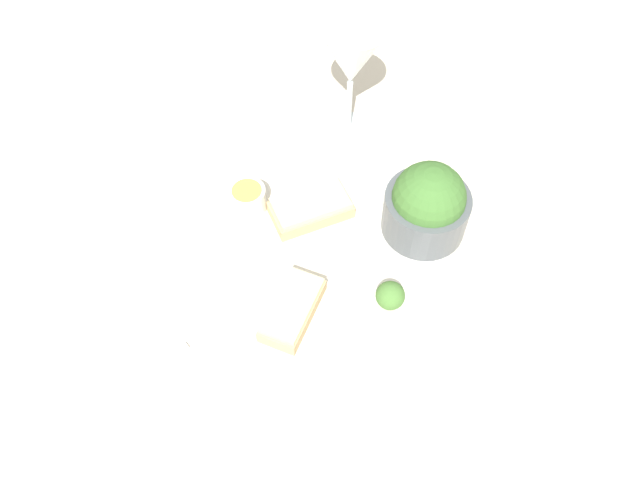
{
  "coord_description": "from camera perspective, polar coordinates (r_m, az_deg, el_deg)",
  "views": [
    {
      "loc": [
        0.23,
        0.35,
        0.64
      ],
      "look_at": [
        0.0,
        0.0,
        0.03
      ],
      "focal_mm": 35.0,
      "sensor_mm": 36.0,
      "label": 1
    }
  ],
  "objects": [
    {
      "name": "ground_plane",
      "position": [
        0.77,
        0.0,
        -1.43
      ],
      "size": [
        4.0,
        4.0,
        0.0
      ],
      "primitive_type": "plane",
      "color": "beige"
    },
    {
      "name": "dinner_plate",
      "position": [
        0.76,
        0.0,
        -1.15
      ],
      "size": [
        0.32,
        0.32,
        0.01
      ],
      "color": "silver",
      "rests_on": "ground_plane"
    },
    {
      "name": "salad_bowl",
      "position": [
        0.75,
        9.77,
        3.16
      ],
      "size": [
        0.1,
        0.1,
        0.1
      ],
      "color": "#4C5156",
      "rests_on": "dinner_plate"
    },
    {
      "name": "sauce_ramekin",
      "position": [
        0.79,
        -6.61,
        3.84
      ],
      "size": [
        0.05,
        0.05,
        0.03
      ],
      "color": "white",
      "rests_on": "dinner_plate"
    },
    {
      "name": "cheese_toast_near",
      "position": [
        0.78,
        -0.84,
        2.95
      ],
      "size": [
        0.11,
        0.07,
        0.03
      ],
      "color": "tan",
      "rests_on": "dinner_plate"
    },
    {
      "name": "cheese_toast_far",
      "position": [
        0.7,
        -2.55,
        -6.34
      ],
      "size": [
        0.1,
        0.09,
        0.03
      ],
      "color": "tan",
      "rests_on": "dinner_plate"
    },
    {
      "name": "wine_glass",
      "position": [
        0.82,
        2.89,
        16.17
      ],
      "size": [
        0.09,
        0.09,
        0.17
      ],
      "color": "silver",
      "rests_on": "ground_plane"
    },
    {
      "name": "garnish",
      "position": [
        0.71,
        6.44,
        -5.07
      ],
      "size": [
        0.03,
        0.03,
        0.03
      ],
      "color": "#477533",
      "rests_on": "dinner_plate"
    },
    {
      "name": "fork",
      "position": [
        0.72,
        -17.56,
        -12.85
      ],
      "size": [
        0.16,
        0.03,
        0.01
      ],
      "color": "silver",
      "rests_on": "ground_plane"
    }
  ]
}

